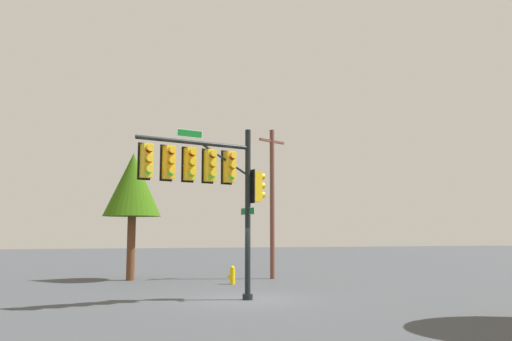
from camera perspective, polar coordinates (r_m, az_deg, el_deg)
name	(u,v)px	position (r m, az deg, el deg)	size (l,w,h in m)	color
ground_plane	(248,300)	(18.68, -0.93, -14.11)	(120.00, 120.00, 0.00)	#42454B
signal_pole_assembly	(210,176)	(17.86, -5.09, -0.58)	(4.72, 1.99, 6.08)	black
utility_pole	(272,200)	(26.77, 1.81, -3.25)	(1.61, 1.03, 7.71)	brown
fire_hydrant	(232,275)	(24.03, -2.64, -11.49)	(0.33, 0.24, 0.83)	yellow
tree_near	(133,186)	(26.68, -13.48, -1.65)	(2.87, 2.87, 6.34)	brown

